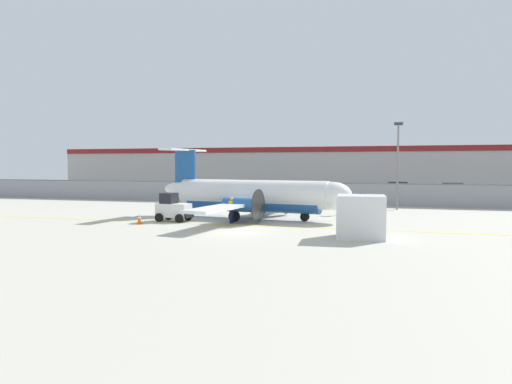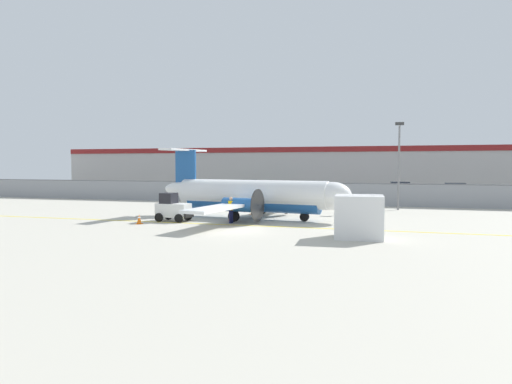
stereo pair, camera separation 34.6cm
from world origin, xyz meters
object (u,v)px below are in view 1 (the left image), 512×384
at_px(traffic_cone_near_left, 252,210).
at_px(parked_car_2, 264,187).
at_px(parked_car_7, 451,190).
at_px(apron_light_pole, 398,158).
at_px(parked_car_3, 293,188).
at_px(traffic_cone_near_right, 232,216).
at_px(parked_car_1, 245,185).
at_px(baggage_tug, 173,208).
at_px(parked_car_0, 207,185).
at_px(cargo_container, 361,217).
at_px(parked_car_5, 371,191).
at_px(parked_car_6, 396,188).
at_px(commuter_airplane, 255,196).
at_px(parked_car_4, 337,190).
at_px(ground_crew_worker, 232,208).
at_px(traffic_cone_far_left, 139,219).

distance_m(traffic_cone_near_left, parked_car_2, 23.34).
relative_size(parked_car_7, apron_light_pole, 0.60).
relative_size(parked_car_2, parked_car_3, 1.00).
relative_size(traffic_cone_near_right, parked_car_1, 0.15).
bearing_deg(baggage_tug, parked_car_0, 112.14).
relative_size(cargo_container, parked_car_0, 0.59).
relative_size(baggage_tug, parked_car_0, 0.56).
relative_size(parked_car_2, parked_car_5, 1.01).
bearing_deg(parked_car_5, parked_car_2, -9.75).
xyz_separation_m(parked_car_7, apron_light_pole, (-6.41, -16.56, 3.41)).
height_order(parked_car_2, parked_car_5, same).
relative_size(baggage_tug, parked_car_6, 0.56).
height_order(commuter_airplane, traffic_cone_near_left, commuter_airplane).
height_order(cargo_container, traffic_cone_near_left, cargo_container).
distance_m(parked_car_2, parked_car_7, 22.04).
relative_size(traffic_cone_near_left, parked_car_3, 0.15).
height_order(baggage_tug, parked_car_1, baggage_tug).
height_order(parked_car_1, parked_car_4, same).
bearing_deg(parked_car_6, cargo_container, 81.54).
xyz_separation_m(parked_car_2, parked_car_4, (9.50, -3.53, 0.00)).
xyz_separation_m(commuter_airplane, parked_car_7, (16.12, 25.86, -0.71)).
relative_size(ground_crew_worker, cargo_container, 0.68).
distance_m(parked_car_1, parked_car_5, 19.04).
relative_size(traffic_cone_far_left, parked_car_1, 0.15).
relative_size(commuter_airplane, baggage_tug, 6.68).
xyz_separation_m(traffic_cone_near_left, apron_light_pole, (10.69, 6.71, 3.99)).
distance_m(parked_car_1, parked_car_2, 6.11).
height_order(parked_car_2, parked_car_3, same).
bearing_deg(traffic_cone_near_left, apron_light_pole, 32.10).
xyz_separation_m(ground_crew_worker, cargo_container, (8.27, -3.86, 0.15)).
relative_size(parked_car_6, apron_light_pole, 0.59).
height_order(parked_car_3, parked_car_6, same).
bearing_deg(parked_car_7, baggage_tug, 58.86).
bearing_deg(ground_crew_worker, parked_car_1, -60.01).
distance_m(traffic_cone_near_right, traffic_cone_far_left, 6.12).
relative_size(commuter_airplane, parked_car_7, 3.71).
height_order(traffic_cone_near_left, parked_car_1, parked_car_1).
bearing_deg(parked_car_4, apron_light_pole, 119.86).
height_order(traffic_cone_near_right, parked_car_4, parked_car_4).
xyz_separation_m(baggage_tug, cargo_container, (12.38, -3.84, 0.24)).
distance_m(baggage_tug, traffic_cone_near_left, 6.73).
distance_m(traffic_cone_far_left, apron_light_pole, 21.70).
relative_size(commuter_airplane, parked_car_3, 3.66).
xyz_separation_m(traffic_cone_near_right, parked_car_3, (-0.68, 25.37, 0.58)).
xyz_separation_m(traffic_cone_near_left, parked_car_7, (17.11, 23.26, 0.58)).
height_order(traffic_cone_far_left, parked_car_0, parked_car_0).
distance_m(parked_car_6, apron_light_pole, 18.93).
xyz_separation_m(traffic_cone_far_left, parked_car_5, (13.52, 26.53, 0.58)).
bearing_deg(baggage_tug, parked_car_4, 75.28).
bearing_deg(apron_light_pole, parked_car_5, 101.21).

